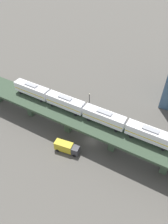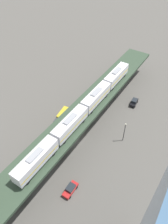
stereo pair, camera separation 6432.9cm
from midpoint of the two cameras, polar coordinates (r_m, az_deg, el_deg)
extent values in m
plane|color=#4C4944|center=(56.85, 22.67, -25.12)|extent=(400.00, 400.00, 0.00)
cube|color=#2C3D2C|center=(50.69, 24.97, -22.01)|extent=(10.80, 92.19, 0.80)
cube|color=#384C38|center=(79.79, 30.73, 0.41)|extent=(1.85, 1.85, 6.69)
cube|color=#384C38|center=(68.31, 28.74, -6.82)|extent=(1.85, 1.85, 6.69)
cube|color=#384C38|center=(58.45, 25.91, -16.70)|extent=(1.85, 1.85, 6.69)
cube|color=#384C38|center=(51.14, 21.58, -29.88)|extent=(1.85, 1.85, 6.69)
cube|color=#384C38|center=(47.59, 14.24, -45.87)|extent=(1.85, 1.85, 6.69)
cube|color=silver|center=(63.31, 31.76, -3.96)|extent=(3.11, 12.07, 3.10)
cube|color=gold|center=(63.50, 31.67, -4.14)|extent=(3.15, 11.83, 0.24)
cube|color=gray|center=(62.23, 32.34, -2.87)|extent=(1.51, 4.24, 0.36)
cylinder|color=black|center=(68.02, 32.54, -3.30)|extent=(0.24, 0.85, 0.84)
cylinder|color=black|center=(67.73, 30.69, -2.56)|extent=(0.24, 0.85, 0.84)
cylinder|color=black|center=(61.79, 31.51, -8.17)|extent=(0.24, 0.85, 0.84)
cylinder|color=black|center=(61.46, 29.45, -7.38)|extent=(0.24, 0.85, 0.84)
cube|color=silver|center=(54.34, 29.83, -12.40)|extent=(3.11, 12.07, 3.10)
cube|color=gold|center=(54.56, 29.72, -12.58)|extent=(3.15, 11.83, 0.24)
cube|color=gray|center=(53.07, 30.48, -11.31)|extent=(1.51, 4.24, 0.36)
cylinder|color=black|center=(58.87, 30.90, -10.98)|extent=(0.24, 0.85, 0.84)
cylinder|color=black|center=(58.53, 28.72, -10.16)|extent=(0.24, 0.85, 0.84)
cylinder|color=black|center=(53.56, 29.45, -17.47)|extent=(0.24, 0.85, 0.84)
cylinder|color=black|center=(53.18, 26.97, -16.59)|extent=(0.24, 0.85, 0.84)
cube|color=silver|center=(47.06, 26.99, -23.75)|extent=(3.11, 12.07, 3.10)
cube|color=gold|center=(47.32, 26.86, -23.91)|extent=(3.15, 11.83, 0.24)
cube|color=gray|center=(45.60, 27.73, -22.85)|extent=(1.51, 4.24, 0.36)
cylinder|color=black|center=(51.21, 28.57, -21.19)|extent=(0.24, 0.85, 0.84)
cylinder|color=black|center=(50.81, 25.92, -20.28)|extent=(0.24, 0.85, 0.84)
cylinder|color=black|center=(47.29, 26.38, -29.62)|extent=(0.24, 0.85, 0.84)
cylinder|color=black|center=(46.86, 23.30, -28.66)|extent=(0.24, 0.85, 0.84)
cube|color=silver|center=(42.36, 22.45, -38.29)|extent=(3.11, 12.07, 3.10)
cube|color=gold|center=(42.65, 22.32, -38.36)|extent=(3.15, 11.83, 0.24)
cube|color=gray|center=(40.73, 23.27, -37.87)|extent=(1.51, 4.24, 0.36)
cylinder|color=black|center=(45.78, 25.00, -34.31)|extent=(0.24, 0.85, 0.84)
cylinder|color=black|center=(45.34, 21.66, -33.32)|extent=(0.24, 0.85, 0.84)
cylinder|color=black|center=(43.83, 21.37, -44.39)|extent=(0.24, 0.85, 0.84)
cylinder|color=black|center=(43.38, 17.37, -43.34)|extent=(0.24, 0.85, 0.84)
cube|color=#AD1E1E|center=(53.34, 29.00, -40.18)|extent=(1.85, 4.42, 0.80)
cube|color=#1E2328|center=(52.65, 29.40, -39.88)|extent=(1.67, 2.22, 0.76)
cylinder|color=black|center=(54.31, 30.22, -39.00)|extent=(0.25, 0.66, 0.66)
cylinder|color=black|center=(53.82, 28.06, -38.57)|extent=(0.25, 0.66, 0.66)
cylinder|color=black|center=(53.66, 29.60, -41.92)|extent=(0.25, 0.66, 0.66)
cylinder|color=black|center=(53.16, 27.32, -41.50)|extent=(0.25, 0.66, 0.66)
cube|color=black|center=(71.83, 34.42, -10.30)|extent=(2.15, 4.53, 0.80)
cube|color=#1E2328|center=(71.39, 34.67, -9.83)|extent=(1.81, 2.32, 0.76)
cylinder|color=black|center=(73.30, 34.93, -9.83)|extent=(0.29, 0.68, 0.66)
cylinder|color=black|center=(72.82, 33.68, -9.47)|extent=(0.29, 0.68, 0.66)
cylinder|color=black|center=(71.41, 34.93, -11.53)|extent=(0.29, 0.68, 0.66)
cylinder|color=black|center=(70.92, 33.64, -11.18)|extent=(0.29, 0.68, 0.66)
cube|color=#333338|center=(55.78, 16.87, -20.39)|extent=(2.44, 2.26, 2.30)
cube|color=gold|center=(57.45, 17.66, -17.24)|extent=(2.94, 5.45, 2.70)
cylinder|color=black|center=(56.72, 15.59, -20.63)|extent=(0.47, 1.04, 1.00)
cylinder|color=black|center=(56.88, 17.64, -21.18)|extent=(0.47, 1.04, 1.00)
cylinder|color=black|center=(59.35, 16.67, -16.37)|extent=(0.47, 1.04, 1.00)
cylinder|color=black|center=(59.51, 18.67, -16.91)|extent=(0.47, 1.04, 1.00)
cylinder|color=black|center=(60.70, 37.13, -21.13)|extent=(0.20, 0.20, 6.50)
sphere|color=beige|center=(58.06, 38.64, -19.49)|extent=(0.44, 0.44, 0.44)
camera|label=1|loc=(32.16, -55.54, 29.96)|focal=35.00mm
camera|label=2|loc=(32.16, 124.46, -29.96)|focal=35.00mm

